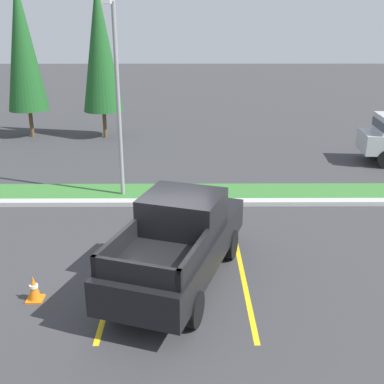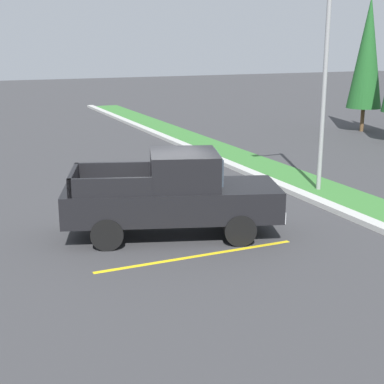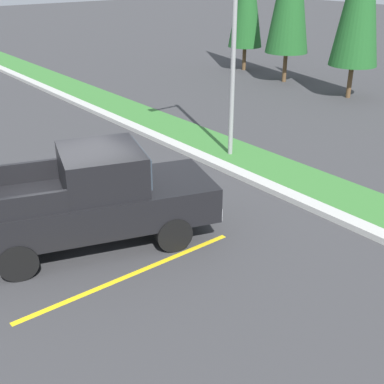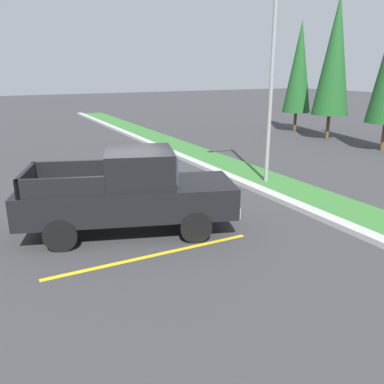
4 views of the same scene
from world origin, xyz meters
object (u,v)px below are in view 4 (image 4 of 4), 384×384
street_light (268,74)px  cypress_tree_left_inner (335,56)px  pickup_truck_main (130,192)px  traffic_cone (72,192)px  cypress_tree_leftmost (299,67)px

street_light → cypress_tree_left_inner: bearing=123.0°
pickup_truck_main → street_light: (-2.12, 5.71, 2.76)m
traffic_cone → pickup_truck_main: bearing=14.7°
street_light → cypress_tree_leftmost: size_ratio=0.94×
pickup_truck_main → cypress_tree_left_inner: bearing=118.5°
street_light → traffic_cone: bearing=-99.4°
cypress_tree_left_inner → traffic_cone: 17.15m
pickup_truck_main → street_light: 6.68m
cypress_tree_left_inner → traffic_cone: bearing=-72.7°
cypress_tree_leftmost → cypress_tree_left_inner: (3.35, -0.47, 0.60)m
pickup_truck_main → street_light: size_ratio=0.85×
traffic_cone → cypress_tree_leftmost: bearing=117.0°
pickup_truck_main → cypress_tree_leftmost: bearing=126.6°
cypress_tree_leftmost → cypress_tree_left_inner: size_ratio=0.87×
pickup_truck_main → cypress_tree_left_inner: (-8.14, 14.99, 3.63)m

